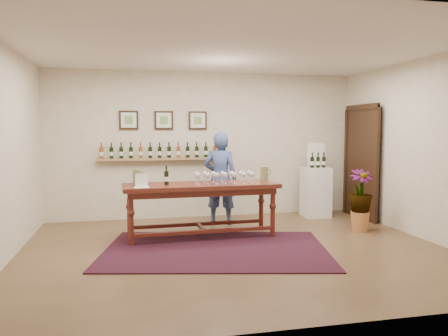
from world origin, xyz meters
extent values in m
plane|color=brown|center=(0.00, 0.00, 0.00)|extent=(6.00, 6.00, 0.00)
plane|color=silver|center=(0.00, 2.50, 1.40)|extent=(6.00, 0.00, 6.00)
plane|color=silver|center=(0.00, -2.50, 1.40)|extent=(6.00, 0.00, 6.00)
plane|color=silver|center=(-3.00, 0.00, 1.40)|extent=(0.00, 5.00, 5.00)
plane|color=silver|center=(3.00, 0.00, 1.40)|extent=(0.00, 5.00, 5.00)
plane|color=silver|center=(0.00, 0.00, 2.80)|extent=(6.00, 6.00, 0.00)
cube|color=#A17D57|center=(-0.80, 2.41, 1.15)|extent=(2.50, 0.16, 0.04)
cube|color=black|center=(2.94, 1.70, 1.05)|extent=(0.10, 1.00, 2.10)
cube|color=black|center=(2.89, 1.70, 1.05)|extent=(0.04, 1.12, 2.22)
cube|color=black|center=(-1.45, 2.48, 1.88)|extent=(0.35, 0.03, 0.35)
cube|color=white|center=(-1.45, 2.46, 1.88)|extent=(0.28, 0.01, 0.28)
cube|color=#74A351|center=(-1.45, 2.45, 1.88)|extent=(0.15, 0.00, 0.15)
cube|color=black|center=(-0.80, 2.48, 1.88)|extent=(0.35, 0.03, 0.35)
cube|color=white|center=(-0.80, 2.46, 1.88)|extent=(0.28, 0.01, 0.28)
cube|color=#74A351|center=(-0.80, 2.45, 1.88)|extent=(0.15, 0.00, 0.15)
cube|color=black|center=(-0.15, 2.48, 1.88)|extent=(0.35, 0.03, 0.35)
cube|color=white|center=(-0.15, 2.46, 1.88)|extent=(0.28, 0.01, 0.28)
cube|color=#74A351|center=(-0.15, 2.45, 1.88)|extent=(0.15, 0.00, 0.15)
cube|color=#4D100D|center=(-0.28, 0.06, 0.01)|extent=(3.48, 2.68, 0.02)
cube|color=#491712|center=(-0.36, 0.84, 0.82)|extent=(2.44, 0.86, 0.07)
cube|color=#491712|center=(-0.36, 0.84, 0.75)|extent=(2.31, 0.72, 0.11)
cylinder|color=#491712|center=(-1.45, 0.52, 0.40)|extent=(0.08, 0.08, 0.79)
cylinder|color=#491712|center=(0.75, 0.60, 0.40)|extent=(0.08, 0.08, 0.79)
cylinder|color=#491712|center=(-1.47, 1.07, 0.40)|extent=(0.08, 0.08, 0.79)
cylinder|color=#491712|center=(0.73, 1.15, 0.40)|extent=(0.08, 0.08, 0.79)
cube|color=#491712|center=(-0.35, 0.56, 0.15)|extent=(2.20, 0.14, 0.05)
cube|color=#491712|center=(-0.37, 1.11, 0.15)|extent=(2.20, 0.14, 0.05)
cube|color=#491712|center=(-0.36, 0.84, 0.15)|extent=(0.08, 0.55, 0.05)
cube|color=white|center=(-1.29, 0.60, 0.96)|extent=(0.23, 0.17, 0.20)
cube|color=white|center=(2.10, 1.99, 0.48)|extent=(0.49, 0.49, 0.97)
cube|color=white|center=(2.15, 2.11, 1.22)|extent=(0.36, 0.02, 0.50)
cone|color=#BE763F|center=(2.31, 0.68, 0.16)|extent=(0.31, 0.31, 0.33)
imported|color=#193515|center=(2.31, 0.68, 0.61)|extent=(0.48, 0.48, 0.57)
imported|color=#384F85|center=(0.14, 1.76, 0.83)|extent=(0.71, 0.59, 1.66)
camera|label=1|loc=(-1.47, -5.88, 1.70)|focal=35.00mm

